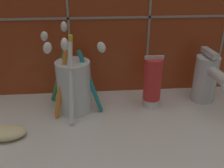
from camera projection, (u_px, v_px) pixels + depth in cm
name	position (u px, v px, depth cm)	size (l,w,h in cm)	color
sink_counter	(151.00, 127.00, 51.95)	(74.41, 31.79, 2.00)	silver
toothbrush_cup	(73.00, 85.00, 53.73)	(14.60, 13.45, 19.14)	silver
toothpaste_tube	(152.00, 83.00, 55.19)	(4.12, 3.93, 12.32)	white
sink_faucet	(207.00, 78.00, 57.34)	(5.33, 13.06, 12.48)	silver
soap_bar	(6.00, 133.00, 46.85)	(7.39, 4.62, 2.20)	beige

